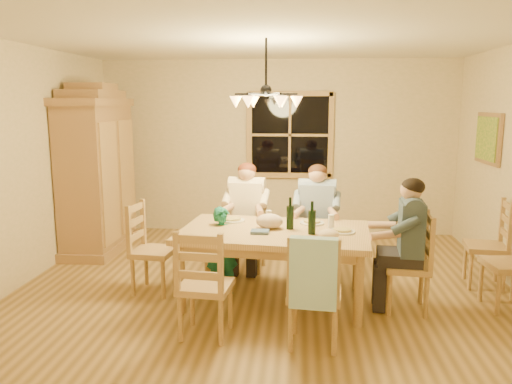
# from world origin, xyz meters

# --- Properties ---
(floor) EXTENTS (5.50, 5.50, 0.00)m
(floor) POSITION_xyz_m (0.00, 0.00, 0.00)
(floor) COLOR brown
(floor) RESTS_ON ground
(ceiling) EXTENTS (5.50, 5.00, 0.02)m
(ceiling) POSITION_xyz_m (0.00, 0.00, 2.70)
(ceiling) COLOR white
(ceiling) RESTS_ON wall_back
(wall_back) EXTENTS (5.50, 0.02, 2.70)m
(wall_back) POSITION_xyz_m (0.00, 2.50, 1.35)
(wall_back) COLOR #CABD8E
(wall_back) RESTS_ON floor
(wall_left) EXTENTS (0.02, 5.00, 2.70)m
(wall_left) POSITION_xyz_m (-2.75, 0.00, 1.35)
(wall_left) COLOR #CABD8E
(wall_left) RESTS_ON floor
(window) EXTENTS (1.30, 0.06, 1.30)m
(window) POSITION_xyz_m (0.20, 2.47, 1.55)
(window) COLOR black
(window) RESTS_ON wall_back
(painting) EXTENTS (0.06, 0.78, 0.64)m
(painting) POSITION_xyz_m (2.71, 1.20, 1.60)
(painting) COLOR olive
(painting) RESTS_ON wall_right
(chandelier) EXTENTS (0.77, 0.68, 0.71)m
(chandelier) POSITION_xyz_m (-0.00, 0.00, 2.08)
(chandelier) COLOR black
(chandelier) RESTS_ON ceiling
(armoire) EXTENTS (0.66, 1.40, 2.30)m
(armoire) POSITION_xyz_m (-2.42, 1.28, 1.06)
(armoire) COLOR olive
(armoire) RESTS_ON floor
(dining_table) EXTENTS (2.01, 1.34, 0.76)m
(dining_table) POSITION_xyz_m (0.12, -0.35, 0.66)
(dining_table) COLOR #AA864B
(dining_table) RESTS_ON floor
(chair_far_left) EXTENTS (0.48, 0.46, 0.99)m
(chair_far_left) POSITION_xyz_m (-0.27, 0.59, 0.30)
(chair_far_left) COLOR #A27847
(chair_far_left) RESTS_ON floor
(chair_far_right) EXTENTS (0.48, 0.46, 0.99)m
(chair_far_right) POSITION_xyz_m (0.57, 0.51, 0.30)
(chair_far_right) COLOR #A27847
(chair_far_right) RESTS_ON floor
(chair_near_left) EXTENTS (0.48, 0.46, 0.99)m
(chair_near_left) POSITION_xyz_m (-0.44, -1.20, 0.30)
(chair_near_left) COLOR #A27847
(chair_near_left) RESTS_ON floor
(chair_near_right) EXTENTS (0.48, 0.46, 0.99)m
(chair_near_right) POSITION_xyz_m (0.51, -1.30, 0.30)
(chair_near_right) COLOR #A27847
(chair_near_right) RESTS_ON floor
(chair_end_left) EXTENTS (0.46, 0.48, 0.99)m
(chair_end_left) POSITION_xyz_m (-1.20, -0.23, 0.30)
(chair_end_left) COLOR #A27847
(chair_end_left) RESTS_ON floor
(chair_end_right) EXTENTS (0.46, 0.48, 0.99)m
(chair_end_right) POSITION_xyz_m (1.44, -0.48, 0.30)
(chair_end_right) COLOR #A27847
(chair_end_right) RESTS_ON floor
(adult_woman) EXTENTS (0.42, 0.45, 0.87)m
(adult_woman) POSITION_xyz_m (-0.27, 0.59, 0.84)
(adult_woman) COLOR #FAE1C1
(adult_woman) RESTS_ON floor
(adult_plaid_man) EXTENTS (0.42, 0.45, 0.87)m
(adult_plaid_man) POSITION_xyz_m (0.57, 0.51, 0.84)
(adult_plaid_man) COLOR #375897
(adult_plaid_man) RESTS_ON floor
(adult_slate_man) EXTENTS (0.45, 0.42, 0.87)m
(adult_slate_man) POSITION_xyz_m (1.44, -0.48, 0.84)
(adult_slate_man) COLOR #3A4B5E
(adult_slate_man) RESTS_ON floor
(towel) EXTENTS (0.39, 0.14, 0.58)m
(towel) POSITION_xyz_m (0.49, -1.48, 0.70)
(towel) COLOR #A3CFDC
(towel) RESTS_ON chair_near_right
(wine_bottle_a) EXTENTS (0.08, 0.08, 0.33)m
(wine_bottle_a) POSITION_xyz_m (0.27, -0.31, 0.93)
(wine_bottle_a) COLOR black
(wine_bottle_a) RESTS_ON dining_table
(wine_bottle_b) EXTENTS (0.08, 0.08, 0.33)m
(wine_bottle_b) POSITION_xyz_m (0.49, -0.49, 0.93)
(wine_bottle_b) COLOR black
(wine_bottle_b) RESTS_ON dining_table
(plate_woman) EXTENTS (0.26, 0.26, 0.02)m
(plate_woman) POSITION_xyz_m (-0.36, -0.02, 0.77)
(plate_woman) COLOR white
(plate_woman) RESTS_ON dining_table
(plate_plaid) EXTENTS (0.26, 0.26, 0.02)m
(plate_plaid) POSITION_xyz_m (0.50, -0.06, 0.77)
(plate_plaid) COLOR white
(plate_plaid) RESTS_ON dining_table
(plate_slate) EXTENTS (0.26, 0.26, 0.02)m
(plate_slate) POSITION_xyz_m (0.80, -0.40, 0.77)
(plate_slate) COLOR white
(plate_slate) RESTS_ON dining_table
(wine_glass_a) EXTENTS (0.06, 0.06, 0.14)m
(wine_glass_a) POSITION_xyz_m (0.04, -0.07, 0.83)
(wine_glass_a) COLOR silver
(wine_glass_a) RESTS_ON dining_table
(wine_glass_b) EXTENTS (0.06, 0.06, 0.14)m
(wine_glass_b) POSITION_xyz_m (0.70, -0.22, 0.83)
(wine_glass_b) COLOR silver
(wine_glass_b) RESTS_ON dining_table
(cap) EXTENTS (0.20, 0.20, 0.11)m
(cap) POSITION_xyz_m (0.65, -0.71, 0.82)
(cap) COLOR beige
(cap) RESTS_ON dining_table
(napkin) EXTENTS (0.19, 0.16, 0.03)m
(napkin) POSITION_xyz_m (-0.02, -0.51, 0.78)
(napkin) COLOR #465C81
(napkin) RESTS_ON dining_table
(cloth_bundle) EXTENTS (0.28, 0.22, 0.15)m
(cloth_bundle) POSITION_xyz_m (0.06, -0.30, 0.84)
(cloth_bundle) COLOR #C8A991
(cloth_bundle) RESTS_ON dining_table
(child) EXTENTS (0.40, 0.33, 0.95)m
(child) POSITION_xyz_m (-0.45, -0.21, 0.48)
(child) COLOR #186F60
(child) RESTS_ON floor
(chair_spare_front) EXTENTS (0.47, 0.48, 0.99)m
(chair_spare_front) POSITION_xyz_m (2.45, -0.35, 0.30)
(chair_spare_front) COLOR #A27847
(chair_spare_front) RESTS_ON floor
(chair_spare_back) EXTENTS (0.48, 0.50, 0.99)m
(chair_spare_back) POSITION_xyz_m (2.45, 0.28, 0.30)
(chair_spare_back) COLOR #A27847
(chair_spare_back) RESTS_ON floor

